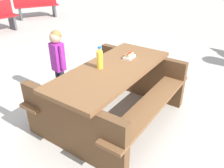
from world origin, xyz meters
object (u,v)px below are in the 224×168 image
at_px(picnic_table, 112,89).
at_px(soda_bottle, 100,58).
at_px(child_in_coat, 58,57).
at_px(park_bench_far, 36,5).
at_px(hotdog_tray, 129,56).

relative_size(picnic_table, soda_bottle, 7.85).
bearing_deg(soda_bottle, picnic_table, -77.96).
height_order(child_in_coat, park_bench_far, child_in_coat).
distance_m(picnic_table, child_in_coat, 0.96).
distance_m(hotdog_tray, child_in_coat, 1.04).
xyz_separation_m(hotdog_tray, child_in_coat, (-0.08, 1.03, -0.09)).
bearing_deg(child_in_coat, hotdog_tray, -85.55).
distance_m(soda_bottle, child_in_coat, 0.83).
relative_size(picnic_table, child_in_coat, 2.01).
distance_m(picnic_table, soda_bottle, 0.46).
height_order(soda_bottle, park_bench_far, soda_bottle).
bearing_deg(child_in_coat, picnic_table, -108.18).
bearing_deg(soda_bottle, hotdog_tray, -35.96).
height_order(soda_bottle, hotdog_tray, soda_bottle).
height_order(picnic_table, park_bench_far, park_bench_far).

